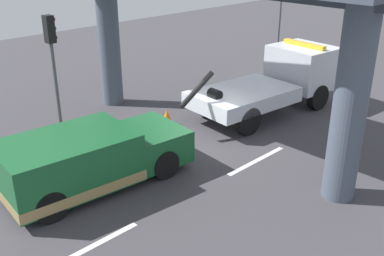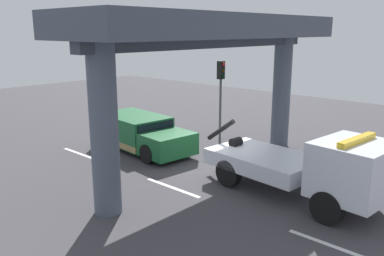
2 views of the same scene
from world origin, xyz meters
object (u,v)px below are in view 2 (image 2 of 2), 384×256
(towed_van_green, at_px, (141,134))
(traffic_cone_orange, at_px, (240,155))
(traffic_light_near, at_px, (221,83))
(tow_truck_white, at_px, (312,166))

(towed_van_green, distance_m, traffic_cone_orange, 4.80)
(traffic_light_near, bearing_deg, traffic_cone_orange, -38.21)
(traffic_cone_orange, bearing_deg, towed_van_green, -158.16)
(tow_truck_white, bearing_deg, towed_van_green, 179.46)
(traffic_light_near, distance_m, traffic_cone_orange, 4.61)
(traffic_light_near, xyz_separation_m, traffic_cone_orange, (2.96, -2.33, -2.65))
(tow_truck_white, bearing_deg, traffic_light_near, 149.58)
(towed_van_green, bearing_deg, tow_truck_white, -0.54)
(traffic_light_near, bearing_deg, towed_van_green, -109.70)
(traffic_light_near, height_order, traffic_cone_orange, traffic_light_near)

